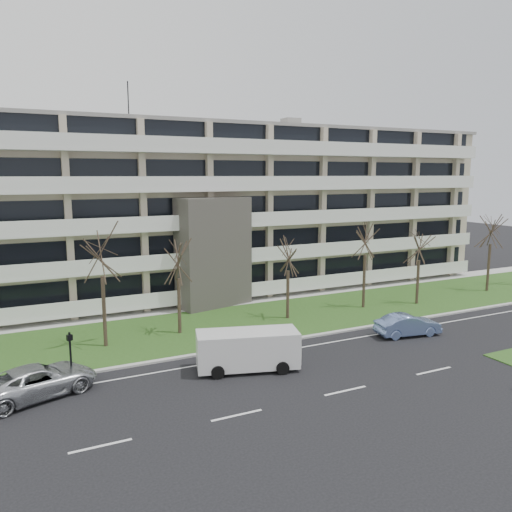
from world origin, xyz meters
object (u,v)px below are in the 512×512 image
silver_pickup (38,381)px  pedestrian_signal (70,352)px  white_van (249,347)px  blue_sedan (408,325)px

silver_pickup → pedestrian_signal: (1.64, 0.68, 1.03)m
pedestrian_signal → silver_pickup: bearing=-176.0°
silver_pickup → pedestrian_signal: size_ratio=1.99×
white_van → pedestrian_signal: (-9.19, 2.10, 0.49)m
white_van → blue_sedan: bearing=19.2°
blue_sedan → pedestrian_signal: 21.51m
white_van → pedestrian_signal: pedestrian_signal is taller
blue_sedan → pedestrian_signal: pedestrian_signal is taller
silver_pickup → white_van: white_van is taller
blue_sedan → white_van: bearing=102.7°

